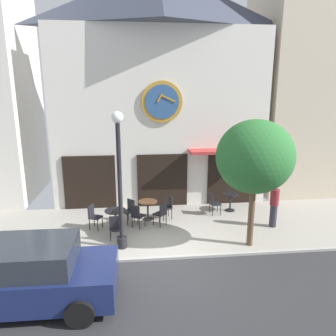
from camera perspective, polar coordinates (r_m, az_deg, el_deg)
The scene contains 17 objects.
ground_plane at distance 9.49m, azimuth 0.31°, elevation -18.08°, with size 29.17×10.74×0.13m.
clock_building at distance 14.50m, azimuth -1.47°, elevation 14.26°, with size 9.29×3.43×9.84m.
neighbor_building_right at distance 18.21m, azimuth 25.80°, elevation 15.73°, with size 6.51×4.47×12.02m.
street_lamp at distance 9.99m, azimuth -8.60°, elevation -2.43°, with size 0.36×0.36×4.38m.
street_tree at distance 10.23m, azimuth 15.26°, elevation 1.88°, with size 2.44×2.19×4.13m.
cafe_table_near_curb at distance 11.84m, azimuth -9.34°, elevation -8.33°, with size 0.77×0.77×0.77m.
cafe_table_center_left at distance 12.61m, azimuth -3.61°, elevation -6.81°, with size 0.75×0.75×0.76m.
cafe_table_rightmost at distance 13.74m, azimuth 11.06°, elevation -5.46°, with size 0.66×0.66×0.75m.
cafe_chair_outer at distance 12.13m, azimuth -13.13°, elevation -8.14°, with size 0.53×0.53×0.90m.
cafe_chair_corner at distance 13.22m, azimuth 8.08°, elevation -6.04°, with size 0.45×0.45×0.90m.
cafe_chair_mid_row at distance 12.71m, azimuth -0.01°, elevation -6.72°, with size 0.50×0.50×0.90m.
cafe_chair_facing_street at distance 11.11m, azimuth -9.40°, elevation -10.05°, with size 0.42×0.42×0.90m.
cafe_chair_by_entrance at distance 12.44m, azimuth -6.92°, elevation -7.29°, with size 0.57×0.57×0.90m.
cafe_chair_near_tree at distance 11.91m, azimuth -5.54°, elevation -8.24°, with size 0.56×0.56×0.90m.
cafe_chair_right_end at distance 12.04m, azimuth -1.19°, elevation -7.93°, with size 0.57×0.57×0.90m.
pedestrian_maroon at distance 12.50m, azimuth 18.38°, elevation -6.21°, with size 0.35×0.35×1.67m.
parked_car_navy at distance 8.60m, azimuth -24.33°, elevation -17.00°, with size 4.32×2.06×1.55m.
Camera 1 is at (-0.91, -8.67, 4.99)m, focal length 34.21 mm.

